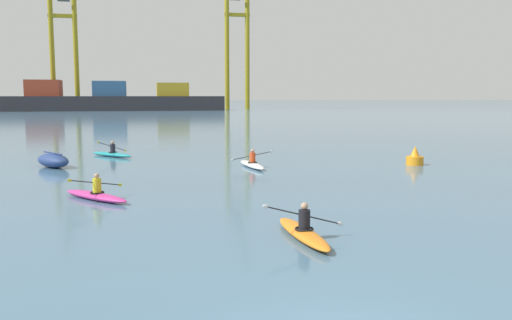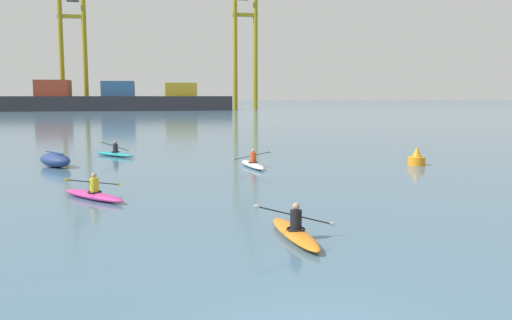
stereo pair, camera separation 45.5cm
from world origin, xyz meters
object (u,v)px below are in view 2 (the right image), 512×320
Objects in this scene: container_barge at (118,100)px; gantry_crane_west_mid at (246,36)px; capsized_dinghy at (55,160)px; kayak_teal at (115,153)px; kayak_white at (253,164)px; kayak_orange at (295,232)px; kayak_magenta at (93,194)px; gantry_crane_west at (72,38)px; channel_buoy at (417,158)px.

gantry_crane_west_mid is at bearing 11.81° from container_barge.
kayak_teal reaches higher than capsized_dinghy.
kayak_teal is 9.75m from kayak_white.
gantry_crane_west_mid is 11.37× the size of kayak_orange.
gantry_crane_west_mid is 13.04× the size of kayak_magenta.
gantry_crane_west_mid reaches higher than kayak_orange.
container_barge is 37.33m from gantry_crane_west_mid.
gantry_crane_west_mid is 11.31× the size of kayak_white.
capsized_dinghy is (14.48, -112.89, -17.57)m from gantry_crane_west.
kayak_magenta is at bearing -72.86° from capsized_dinghy.
kayak_teal is at bearing 138.32° from kayak_white.
kayak_magenta is at bearing -81.92° from gantry_crane_west.
kayak_magenta is 0.87× the size of kayak_white.
container_barge is 115.04m from kayak_magenta.
gantry_crane_west_mid is 38.97× the size of channel_buoy.
kayak_white is at bearing -41.68° from kayak_teal.
gantry_crane_west is 121.70m from channel_buoy.
gantry_crane_west_mid is 112.79m from kayak_teal.
capsized_dinghy is 17.92m from kayak_orange.
kayak_magenta is 13.71m from kayak_teal.
kayak_magenta and kayak_white have the same top height.
kayak_white is at bearing 174.77° from channel_buoy.
gantry_crane_west_mid is 117.61m from kayak_white.
gantry_crane_west is (-10.96, 7.39, 15.37)m from container_barge.
kayak_teal is (6.19, -101.13, -2.37)m from container_barge.
capsized_dinghy is 2.77× the size of channel_buoy.
kayak_teal is at bearing 90.89° from kayak_magenta.
kayak_orange reaches higher than capsized_dinghy.
channel_buoy is 16.97m from kayak_magenta.
kayak_teal is at bearing 106.28° from kayak_orange.
container_barge is 18.23× the size of kayak_magenta.
container_barge is at bearing 97.14° from kayak_white.
kayak_magenta is (6.40, -114.84, -2.37)m from container_barge.
kayak_teal is at bearing -103.78° from gantry_crane_west_mid.
gantry_crane_west reaches higher than kayak_teal.
kayak_orange is (-20.60, -128.08, -19.10)m from gantry_crane_west_mid.
kayak_white is (7.29, -6.49, 0.00)m from kayak_teal.
kayak_teal is at bearing -86.50° from container_barge.
capsized_dinghy is 0.93× the size of kayak_magenta.
gantry_crane_west_mid is at bearing 75.46° from capsized_dinghy.
gantry_crane_west reaches higher than capsized_dinghy.
kayak_magenta is (-15.70, -6.43, -0.19)m from channel_buoy.
channel_buoy is 0.34× the size of kayak_teal.
gantry_crane_west_mid is 131.13m from kayak_orange.
kayak_teal is 0.84× the size of kayak_white.
kayak_white is (24.43, -115.01, -17.74)m from gantry_crane_west.
kayak_orange is (23.02, -128.64, -17.74)m from gantry_crane_west.
kayak_magenta is at bearing -134.41° from kayak_white.
kayak_teal is at bearing 155.43° from channel_buoy.
container_barge reaches higher than channel_buoy.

